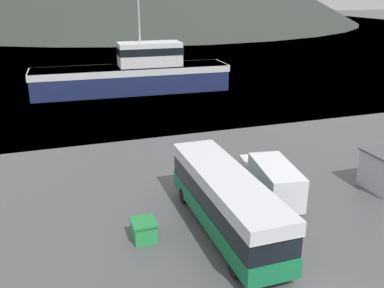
{
  "coord_description": "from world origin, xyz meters",
  "views": [
    {
      "loc": [
        -9.52,
        -11.2,
        11.76
      ],
      "look_at": [
        -0.94,
        14.09,
        2.0
      ],
      "focal_mm": 40.0,
      "sensor_mm": 36.0,
      "label": 1
    }
  ],
  "objects_px": {
    "tour_bus": "(226,200)",
    "delivery_van": "(272,179)",
    "fishing_boat": "(135,73)",
    "storage_bin": "(144,230)"
  },
  "relations": [
    {
      "from": "storage_bin",
      "to": "delivery_van",
      "type": "bearing_deg",
      "value": 14.07
    },
    {
      "from": "fishing_boat",
      "to": "storage_bin",
      "type": "relative_size",
      "value": 17.36
    },
    {
      "from": "delivery_van",
      "to": "fishing_boat",
      "type": "distance_m",
      "value": 29.95
    },
    {
      "from": "fishing_boat",
      "to": "delivery_van",
      "type": "bearing_deg",
      "value": -173.55
    },
    {
      "from": "fishing_boat",
      "to": "tour_bus",
      "type": "bearing_deg",
      "value": 179.06
    },
    {
      "from": "delivery_van",
      "to": "fishing_boat",
      "type": "bearing_deg",
      "value": 102.82
    },
    {
      "from": "delivery_van",
      "to": "storage_bin",
      "type": "height_order",
      "value": "delivery_van"
    },
    {
      "from": "tour_bus",
      "to": "delivery_van",
      "type": "bearing_deg",
      "value": 32.28
    },
    {
      "from": "fishing_boat",
      "to": "storage_bin",
      "type": "bearing_deg",
      "value": 171.71
    },
    {
      "from": "fishing_boat",
      "to": "storage_bin",
      "type": "distance_m",
      "value": 32.54
    }
  ]
}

